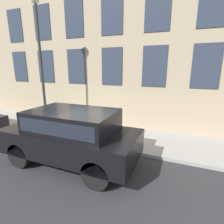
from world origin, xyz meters
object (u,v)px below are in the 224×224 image
object	(u,v)px
fire_hydrant	(105,131)
parked_truck_black_near	(72,133)
person	(120,121)
street_lamp	(40,52)

from	to	relation	value
fire_hydrant	parked_truck_black_near	bearing A→B (deg)	171.79
fire_hydrant	person	bearing A→B (deg)	-69.77
fire_hydrant	parked_truck_black_near	size ratio (longest dim) A/B	0.17
person	street_lamp	size ratio (longest dim) A/B	0.24
fire_hydrant	street_lamp	world-z (taller)	street_lamp
parked_truck_black_near	street_lamp	xyz separation A→B (m)	(1.88, 2.81, 2.74)
fire_hydrant	parked_truck_black_near	distance (m)	2.04
person	street_lamp	distance (m)	4.66
person	street_lamp	xyz separation A→B (m)	(-0.29, 3.70, 2.83)
fire_hydrant	parked_truck_black_near	world-z (taller)	parked_truck_black_near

